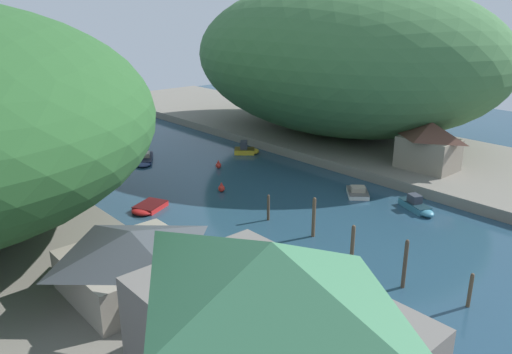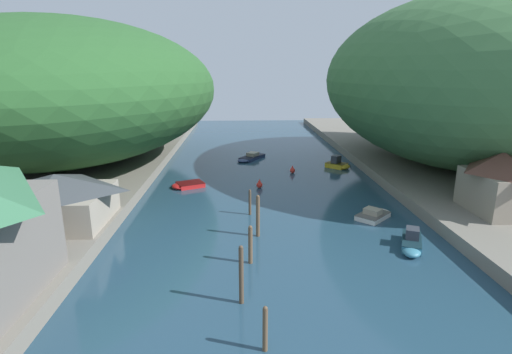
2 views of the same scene
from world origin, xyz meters
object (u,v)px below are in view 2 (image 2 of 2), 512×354
right_bank_cottage (500,181)px  boat_white_cruiser (187,185)px  boat_small_dinghy (412,243)px  boat_far_upstream (375,214)px  boathouse_shed (57,198)px  person_on_quay (78,215)px  channel_buoy_far (259,184)px  boat_mid_channel (338,164)px  channel_buoy_near (292,170)px  boat_navy_launch (250,157)px

right_bank_cottage → boat_white_cruiser: bearing=156.3°
boat_small_dinghy → boat_far_upstream: 6.57m
boathouse_shed → boat_far_upstream: boathouse_shed is taller
boathouse_shed → boat_far_upstream: (26.79, 2.86, -2.88)m
boathouse_shed → person_on_quay: bearing=-29.0°
boat_white_cruiser → person_on_quay: bearing=130.4°
boat_far_upstream → person_on_quay: 25.19m
channel_buoy_far → person_on_quay: bearing=-137.2°
boat_mid_channel → boat_far_upstream: 18.86m
channel_buoy_near → person_on_quay: size_ratio=0.60×
channel_buoy_near → channel_buoy_far: bearing=-125.3°
right_bank_cottage → person_on_quay: bearing=-176.7°
boat_mid_channel → person_on_quay: 34.63m
boat_navy_launch → boat_mid_channel: 13.20m
channel_buoy_near → boat_far_upstream: bearing=-71.6°
boat_white_cruiser → boat_far_upstream: 21.04m
boat_white_cruiser → channel_buoy_near: 14.19m
boat_small_dinghy → channel_buoy_far: boat_small_dinghy is taller
right_bank_cottage → person_on_quay: right_bank_cottage is taller
boathouse_shed → boat_small_dinghy: bearing=-7.6°
boathouse_shed → boat_navy_launch: bearing=59.5°
right_bank_cottage → channel_buoy_near: size_ratio=6.34×
boat_navy_launch → boat_mid_channel: boat_mid_channel is taller
boat_mid_channel → person_on_quay: bearing=-6.2°
right_bank_cottage → boat_navy_launch: 33.70m
boathouse_shed → channel_buoy_far: size_ratio=7.87×
boathouse_shed → right_bank_cottage: right_bank_cottage is taller
boat_mid_channel → channel_buoy_near: 7.10m
channel_buoy_near → boat_small_dinghy: bearing=-75.2°
boat_navy_launch → person_on_quay: (-14.18, -28.55, 1.79)m
boat_mid_channel → boat_white_cruiser: boat_mid_channel is taller
channel_buoy_near → channel_buoy_far: 7.99m
boathouse_shed → channel_buoy_near: (21.39, 19.14, -2.79)m
boat_navy_launch → channel_buoy_near: bearing=154.8°
boat_small_dinghy → boat_white_cruiser: 25.38m
boathouse_shed → person_on_quay: size_ratio=4.91×
boat_small_dinghy → boat_white_cruiser: (-18.92, 16.91, -0.19)m
boat_white_cruiser → right_bank_cottage: bearing=-138.8°
boat_navy_launch → boat_small_dinghy: 33.11m
boat_far_upstream → boathouse_shed: bearing=-128.5°
boat_mid_channel → channel_buoy_near: (-6.62, -2.55, -0.10)m
boathouse_shed → channel_buoy_far: boathouse_shed is taller
boat_small_dinghy → channel_buoy_far: bearing=-34.1°
right_bank_cottage → boat_small_dinghy: size_ratio=1.44×
boat_navy_launch → boat_small_dinghy: (11.25, -31.14, 0.15)m
boat_small_dinghy → channel_buoy_far: size_ratio=4.25×
channel_buoy_near → boat_white_cruiser: bearing=-155.4°
boathouse_shed → person_on_quay: 2.51m
boat_far_upstream → channel_buoy_far: (-10.01, 9.75, 0.10)m
boat_mid_channel → channel_buoy_near: boat_mid_channel is taller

